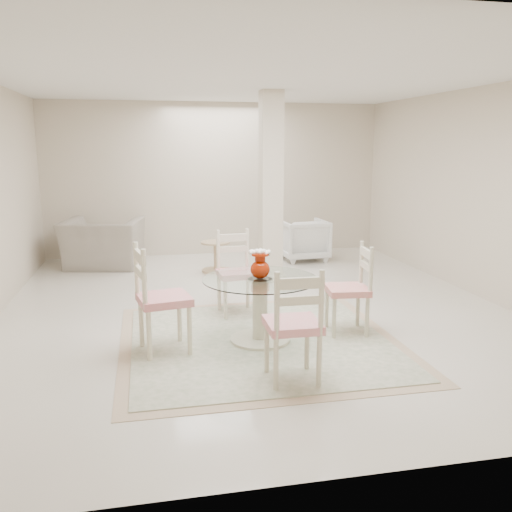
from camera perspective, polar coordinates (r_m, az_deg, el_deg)
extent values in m
plane|color=silver|center=(6.67, -0.13, -5.47)|extent=(7.00, 7.00, 0.00)
cube|color=beige|center=(9.85, -4.25, 8.05)|extent=(6.00, 0.02, 2.70)
cube|color=beige|center=(3.09, 12.96, -0.10)|extent=(6.00, 0.02, 2.70)
cube|color=beige|center=(7.59, 22.78, 6.12)|extent=(0.02, 7.00, 2.70)
cube|color=white|center=(6.42, -0.14, 18.25)|extent=(6.00, 7.00, 0.02)
cube|color=beige|center=(7.77, 1.57, 7.12)|extent=(0.30, 0.30, 2.70)
cube|color=tan|center=(5.56, 0.42, -9.00)|extent=(2.78, 2.78, 0.01)
cube|color=beige|center=(5.55, 0.42, -8.92)|extent=(2.55, 2.55, 0.01)
cylinder|color=beige|center=(5.55, 0.42, -8.81)|extent=(0.60, 0.60, 0.04)
cylinder|color=beige|center=(5.45, 0.43, -5.63)|extent=(0.15, 0.15, 0.62)
cylinder|color=beige|center=(5.37, 0.43, -2.62)|extent=(0.25, 0.25, 0.02)
cylinder|color=white|center=(5.36, 0.43, -2.43)|extent=(1.15, 1.15, 0.01)
ellipsoid|color=#A32005|center=(5.34, 0.43, -1.42)|extent=(0.19, 0.19, 0.18)
cylinder|color=#A32005|center=(5.31, 0.44, -0.23)|extent=(0.10, 0.10, 0.05)
cylinder|color=#A32005|center=(5.31, 0.44, 0.17)|extent=(0.17, 0.17, 0.02)
ellipsoid|color=white|center=(5.30, 0.44, 0.45)|extent=(0.11, 0.11, 0.05)
ellipsoid|color=white|center=(5.34, 1.01, 0.35)|extent=(0.11, 0.11, 0.05)
ellipsoid|color=white|center=(5.32, -0.20, 0.38)|extent=(0.11, 0.11, 0.05)
cylinder|color=beige|center=(5.93, 7.45, -5.53)|extent=(0.04, 0.04, 0.44)
cylinder|color=beige|center=(5.61, 8.22, -6.55)|extent=(0.04, 0.04, 0.44)
cylinder|color=beige|center=(6.02, 10.67, -5.39)|extent=(0.04, 0.04, 0.44)
cylinder|color=beige|center=(5.70, 11.61, -6.39)|extent=(0.04, 0.04, 0.44)
cube|color=red|center=(5.74, 9.57, -3.54)|extent=(0.47, 0.47, 0.07)
cube|color=beige|center=(5.72, 11.54, -0.36)|extent=(0.09, 0.39, 0.52)
cylinder|color=beige|center=(6.16, -3.24, -4.76)|extent=(0.04, 0.04, 0.45)
cylinder|color=beige|center=(6.24, -0.05, -4.52)|extent=(0.04, 0.04, 0.45)
cylinder|color=beige|center=(6.49, -3.90, -3.90)|extent=(0.04, 0.04, 0.45)
cylinder|color=beige|center=(6.57, -0.87, -3.69)|extent=(0.04, 0.04, 0.45)
cube|color=red|center=(6.29, -2.03, -1.93)|extent=(0.46, 0.46, 0.07)
cube|color=beige|center=(6.41, -2.46, 1.33)|extent=(0.39, 0.07, 0.53)
cylinder|color=#F1E8C6|center=(5.17, -7.00, -7.87)|extent=(0.05, 0.05, 0.49)
cylinder|color=#F1E8C6|center=(5.52, -8.05, -6.62)|extent=(0.05, 0.05, 0.49)
cylinder|color=#F1E8C6|center=(5.09, -11.19, -8.32)|extent=(0.05, 0.05, 0.49)
cylinder|color=#F1E8C6|center=(5.44, -11.98, -7.02)|extent=(0.05, 0.05, 0.49)
cube|color=red|center=(5.22, -9.66, -4.52)|extent=(0.54, 0.54, 0.07)
cube|color=#F1E8C6|center=(5.09, -12.12, -0.90)|extent=(0.12, 0.43, 0.57)
cylinder|color=beige|center=(4.84, 5.38, -9.37)|extent=(0.04, 0.04, 0.46)
cylinder|color=beige|center=(4.76, 1.14, -9.70)|extent=(0.04, 0.04, 0.46)
cylinder|color=beige|center=(4.52, 6.65, -10.96)|extent=(0.04, 0.04, 0.46)
cylinder|color=beige|center=(4.43, 2.11, -11.36)|extent=(0.04, 0.04, 0.46)
cube|color=red|center=(4.54, 3.87, -7.22)|extent=(0.45, 0.45, 0.07)
cube|color=beige|center=(4.26, 4.60, -3.80)|extent=(0.40, 0.05, 0.54)
imported|color=gray|center=(9.13, -15.80, 1.28)|extent=(1.38, 1.27, 0.78)
imported|color=white|center=(9.39, 5.00, 1.73)|extent=(0.79, 0.81, 0.71)
cylinder|color=tan|center=(8.55, -4.23, -1.52)|extent=(0.44, 0.44, 0.04)
cylinder|color=tan|center=(8.50, -4.26, -0.07)|extent=(0.06, 0.06, 0.42)
cylinder|color=tan|center=(8.46, -4.28, 1.43)|extent=(0.46, 0.46, 0.03)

